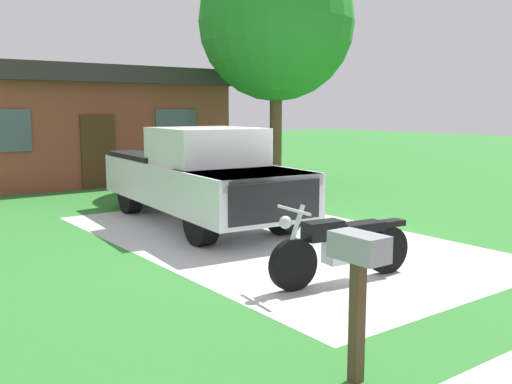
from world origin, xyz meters
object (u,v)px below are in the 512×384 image
mailbox (358,267)px  neighbor_house (68,124)px  pickup_truck (197,175)px  motorcycle (342,246)px  shade_tree (276,23)px

mailbox → neighbor_house: neighbor_house is taller
pickup_truck → motorcycle: bearing=-96.8°
mailbox → motorcycle: bearing=47.5°
pickup_truck → shade_tree: shade_tree is taller
motorcycle → shade_tree: size_ratio=0.32×
shade_tree → neighbor_house: shade_tree is taller
motorcycle → mailbox: mailbox is taller
motorcycle → mailbox: size_ratio=1.75×
motorcycle → shade_tree: shade_tree is taller
shade_tree → motorcycle: bearing=-123.3°
neighbor_house → shade_tree: bearing=-47.9°
pickup_truck → neighbor_house: (0.28, 8.47, 0.84)m
neighbor_house → motorcycle: bearing=-93.6°
motorcycle → neighbor_house: neighbor_house is taller
motorcycle → pickup_truck: size_ratio=0.38×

